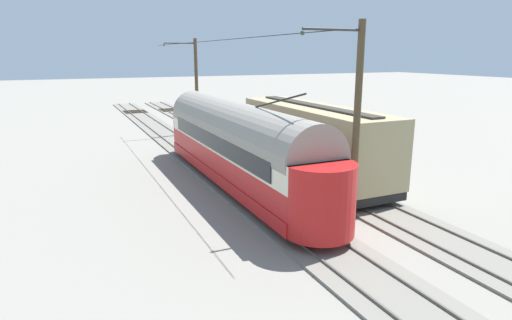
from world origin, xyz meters
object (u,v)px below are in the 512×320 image
object	(u,v)px
vintage_streetcar	(237,143)
catenary_pole_foreground	(196,86)
coach_adjacent	(313,140)
catenary_pole_mid_near	(355,121)

from	to	relation	value
vintage_streetcar	catenary_pole_foreground	bearing A→B (deg)	-99.33
coach_adjacent	catenary_pole_foreground	bearing A→B (deg)	-83.60
vintage_streetcar	coach_adjacent	xyz separation A→B (m)	(-4.21, 0.44, -0.10)
catenary_pole_foreground	catenary_pole_mid_near	bearing A→B (deg)	90.00
vintage_streetcar	catenary_pole_foreground	size ratio (longest dim) A/B	2.28
vintage_streetcar	catenary_pole_mid_near	xyz separation A→B (m)	(-2.47, 6.25, 1.82)
catenary_pole_mid_near	vintage_streetcar	bearing A→B (deg)	-68.41
coach_adjacent	catenary_pole_foreground	distance (m)	15.70
coach_adjacent	catenary_pole_mid_near	xyz separation A→B (m)	(1.74, 5.81, 1.92)
catenary_pole_foreground	vintage_streetcar	bearing A→B (deg)	80.67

